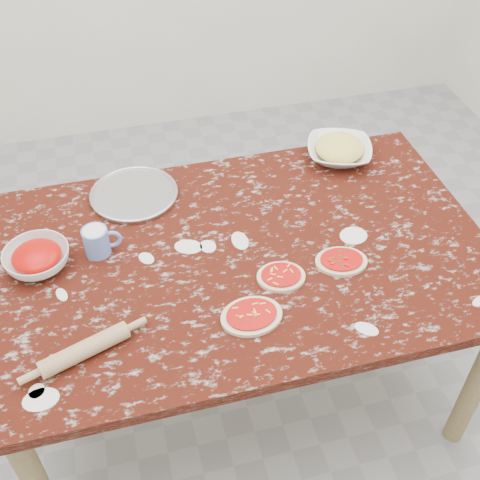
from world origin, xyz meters
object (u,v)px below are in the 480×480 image
worktable (240,269)px  cheese_bowl (339,152)px  flour_mug (98,241)px  rolling_pin (85,350)px  pizza_tray (134,195)px  sauce_bowl (37,259)px

worktable → cheese_bowl: bearing=38.9°
flour_mug → rolling_pin: size_ratio=0.48×
worktable → flour_mug: flour_mug is taller
worktable → pizza_tray: bearing=128.6°
rolling_pin → cheese_bowl: bearing=34.3°
cheese_bowl → rolling_pin: 1.20m
sauce_bowl → cheese_bowl: bearing=15.1°
worktable → pizza_tray: pizza_tray is taller
pizza_tray → sauce_bowl: sauce_bowl is taller
cheese_bowl → rolling_pin: (-0.99, -0.68, -0.00)m
pizza_tray → sauce_bowl: size_ratio=1.49×
pizza_tray → cheese_bowl: size_ratio=1.25×
cheese_bowl → flour_mug: bearing=-162.8°
rolling_pin → worktable: bearing=29.2°
worktable → rolling_pin: bearing=-150.8°
pizza_tray → rolling_pin: rolling_pin is taller
rolling_pin → flour_mug: bearing=79.7°
pizza_tray → rolling_pin: (-0.21, -0.65, 0.02)m
pizza_tray → flour_mug: size_ratio=2.49×
worktable → pizza_tray: size_ratio=5.30×
rolling_pin → sauce_bowl: bearing=107.1°
cheese_bowl → worktable: bearing=-141.1°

